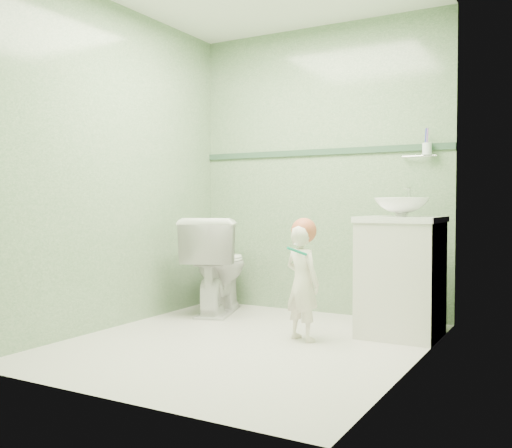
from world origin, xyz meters
The scene contains 12 objects.
ground centered at (0.00, 0.00, 0.00)m, with size 2.50×2.50×0.00m, color beige.
room_shell centered at (0.00, 0.00, 1.20)m, with size 2.50×2.54×2.40m.
trim_stripe centered at (0.00, 1.24, 1.35)m, with size 2.20×0.02×0.05m, color #31503C.
vanity centered at (0.84, 0.70, 0.40)m, with size 0.52×0.50×0.80m, color silver.
counter centered at (0.84, 0.70, 0.81)m, with size 0.54×0.52×0.04m, color white.
basin centered at (0.84, 0.70, 0.89)m, with size 0.37×0.37×0.13m, color white.
faucet centered at (0.84, 0.89, 0.97)m, with size 0.03×0.13×0.18m.
cup_holder centered at (0.89, 1.18, 1.33)m, with size 0.26×0.07×0.21m.
toilet centered at (-0.74, 0.80, 0.40)m, with size 0.45×0.79×0.80m, color white.
toddler centered at (0.29, 0.26, 0.39)m, with size 0.28×0.19×0.77m, color silver.
hair_cap centered at (0.29, 0.28, 0.74)m, with size 0.17×0.17×0.17m, color #BD5C3C.
teal_toothbrush centered at (0.32, 0.12, 0.62)m, with size 0.11×0.14×0.08m.
Camera 1 is at (1.89, -3.23, 0.92)m, focal length 40.31 mm.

